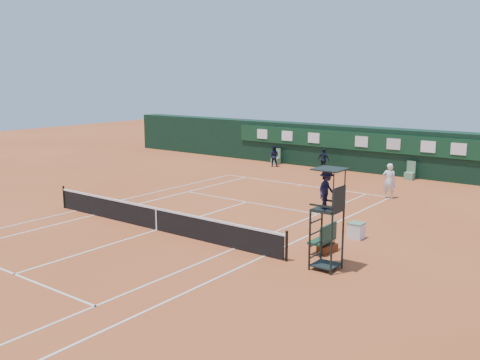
% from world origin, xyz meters
% --- Properties ---
extents(ground, '(90.00, 90.00, 0.00)m').
position_xyz_m(ground, '(0.00, 0.00, 0.00)').
color(ground, '#BC582C').
rests_on(ground, ground).
extents(court_lines, '(11.05, 23.85, 0.01)m').
position_xyz_m(court_lines, '(0.00, 0.00, 0.01)').
color(court_lines, silver).
rests_on(court_lines, ground).
extents(tennis_net, '(12.90, 0.10, 1.10)m').
position_xyz_m(tennis_net, '(0.00, 0.00, 0.51)').
color(tennis_net, black).
rests_on(tennis_net, ground).
extents(back_wall, '(40.00, 1.65, 3.00)m').
position_xyz_m(back_wall, '(0.00, 18.74, 1.51)').
color(back_wall, black).
rests_on(back_wall, ground).
extents(linesman_chair_left, '(0.55, 0.50, 1.15)m').
position_xyz_m(linesman_chair_left, '(-5.50, 17.48, 0.32)').
color(linesman_chair_left, '#629769').
rests_on(linesman_chair_left, ground).
extents(linesman_chair_right, '(0.55, 0.50, 1.15)m').
position_xyz_m(linesman_chair_right, '(4.50, 17.48, 0.32)').
color(linesman_chair_right, '#5E906D').
rests_on(linesman_chair_right, ground).
extents(umpire_chair, '(0.96, 0.95, 3.42)m').
position_xyz_m(umpire_chair, '(7.84, 0.14, 2.46)').
color(umpire_chair, black).
rests_on(umpire_chair, ground).
extents(player_bench, '(0.56, 1.20, 1.10)m').
position_xyz_m(player_bench, '(7.02, 1.60, 0.60)').
color(player_bench, '#173924').
rests_on(player_bench, ground).
extents(tennis_bag, '(0.53, 0.87, 0.30)m').
position_xyz_m(tennis_bag, '(7.09, 1.69, 0.15)').
color(tennis_bag, black).
rests_on(tennis_bag, ground).
extents(cooler, '(0.57, 0.57, 0.65)m').
position_xyz_m(cooler, '(7.18, 3.97, 0.33)').
color(cooler, silver).
rests_on(cooler, ground).
extents(tennis_ball, '(0.07, 0.07, 0.07)m').
position_xyz_m(tennis_ball, '(2.85, 8.27, 0.03)').
color(tennis_ball, '#AFD030').
rests_on(tennis_ball, ground).
extents(player, '(0.79, 0.63, 1.87)m').
position_xyz_m(player, '(5.43, 11.67, 0.94)').
color(player, white).
rests_on(player, ground).
extents(ball_kid_left, '(0.87, 0.77, 1.50)m').
position_xyz_m(ball_kid_left, '(-5.05, 16.53, 0.75)').
color(ball_kid_left, black).
rests_on(ball_kid_left, ground).
extents(ball_kid_right, '(0.97, 0.52, 1.57)m').
position_xyz_m(ball_kid_right, '(-1.27, 16.95, 0.78)').
color(ball_kid_right, black).
rests_on(ball_kid_right, ground).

